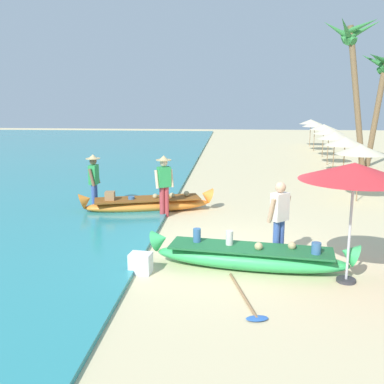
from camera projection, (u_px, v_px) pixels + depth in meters
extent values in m
plane|color=beige|center=(227.00, 255.00, 9.84)|extent=(80.00, 80.00, 0.00)
ellipsoid|color=#38B760|center=(250.00, 259.00, 9.02)|extent=(3.96, 1.28, 0.44)
cone|color=#38B760|center=(349.00, 253.00, 8.55)|extent=(0.48, 0.50, 0.52)
cone|color=#38B760|center=(160.00, 239.00, 9.39)|extent=(0.48, 0.50, 0.52)
cube|color=#1E6435|center=(250.00, 248.00, 8.98)|extent=(3.34, 1.21, 0.04)
cylinder|color=#386699|center=(197.00, 236.00, 9.29)|extent=(0.16, 0.16, 0.31)
cylinder|color=silver|center=(229.00, 238.00, 9.10)|extent=(0.15, 0.15, 0.32)
sphere|color=tan|center=(259.00, 246.00, 8.84)|extent=(0.17, 0.17, 0.17)
sphere|color=tan|center=(292.00, 246.00, 8.89)|extent=(0.16, 0.16, 0.16)
cylinder|color=#386699|center=(316.00, 249.00, 8.58)|extent=(0.19, 0.19, 0.24)
ellipsoid|color=orange|center=(148.00, 205.00, 13.58)|extent=(3.85, 1.86, 0.41)
cone|color=orange|center=(206.00, 195.00, 13.88)|extent=(0.55, 0.59, 0.56)
cone|color=orange|center=(86.00, 200.00, 13.16)|extent=(0.55, 0.59, 0.56)
cube|color=brown|center=(148.00, 199.00, 13.53)|extent=(3.27, 1.70, 0.04)
cube|color=#9E754C|center=(110.00, 196.00, 13.26)|extent=(0.30, 0.30, 0.28)
cylinder|color=#386699|center=(131.00, 198.00, 13.37)|extent=(0.19, 0.19, 0.10)
sphere|color=tan|center=(155.00, 196.00, 13.52)|extent=(0.16, 0.16, 0.16)
sphere|color=tan|center=(172.00, 195.00, 13.62)|extent=(0.17, 0.17, 0.17)
sphere|color=tan|center=(187.00, 194.00, 13.80)|extent=(0.18, 0.18, 0.18)
cylinder|color=#B2383D|center=(166.00, 202.00, 12.97)|extent=(0.14, 0.14, 0.90)
cylinder|color=#B2383D|center=(162.00, 202.00, 12.91)|extent=(0.14, 0.14, 0.90)
cube|color=green|center=(164.00, 177.00, 12.78)|extent=(0.42, 0.37, 0.58)
cylinder|color=beige|center=(172.00, 178.00, 12.87)|extent=(0.18, 0.22, 0.53)
cylinder|color=beige|center=(157.00, 179.00, 12.68)|extent=(0.18, 0.22, 0.53)
sphere|color=beige|center=(164.00, 163.00, 12.70)|extent=(0.22, 0.22, 0.22)
cylinder|color=tan|center=(164.00, 160.00, 12.68)|extent=(0.44, 0.44, 0.02)
cone|color=tan|center=(164.00, 158.00, 12.66)|extent=(0.26, 0.26, 0.12)
cylinder|color=#3D5BA8|center=(276.00, 242.00, 9.36)|extent=(0.14, 0.14, 0.91)
cylinder|color=#3D5BA8|center=(281.00, 240.00, 9.44)|extent=(0.14, 0.14, 0.91)
cube|color=silver|center=(280.00, 207.00, 9.24)|extent=(0.42, 0.40, 0.59)
cylinder|color=tan|center=(271.00, 210.00, 9.14)|extent=(0.20, 0.21, 0.54)
cylinder|color=tan|center=(287.00, 207.00, 9.40)|extent=(0.20, 0.21, 0.54)
sphere|color=tan|center=(281.00, 187.00, 9.16)|extent=(0.22, 0.22, 0.22)
cylinder|color=#3D5BA8|center=(95.00, 196.00, 13.95)|extent=(0.14, 0.14, 0.79)
cylinder|color=#3D5BA8|center=(94.00, 197.00, 13.82)|extent=(0.14, 0.14, 0.79)
cube|color=green|center=(94.00, 175.00, 13.74)|extent=(0.24, 0.37, 0.60)
cylinder|color=brown|center=(97.00, 175.00, 13.97)|extent=(0.21, 0.10, 0.55)
cylinder|color=brown|center=(92.00, 177.00, 13.52)|extent=(0.21, 0.10, 0.55)
sphere|color=brown|center=(93.00, 161.00, 13.65)|extent=(0.22, 0.22, 0.22)
cylinder|color=tan|center=(93.00, 159.00, 13.64)|extent=(0.44, 0.44, 0.02)
cone|color=tan|center=(93.00, 156.00, 13.62)|extent=(0.26, 0.26, 0.12)
cylinder|color=#B7B7BC|center=(350.00, 224.00, 8.20)|extent=(0.05, 0.05, 2.26)
cone|color=red|center=(354.00, 171.00, 8.00)|extent=(1.99, 1.99, 0.32)
cylinder|color=#333338|center=(346.00, 280.00, 8.43)|extent=(0.36, 0.36, 0.06)
cylinder|color=#8E6B47|center=(358.00, 173.00, 14.80)|extent=(0.04, 0.04, 1.90)
cone|color=beige|center=(360.00, 149.00, 14.63)|extent=(1.60, 1.60, 0.32)
cylinder|color=#8E6B47|center=(344.00, 162.00, 17.50)|extent=(0.04, 0.04, 1.90)
cone|color=beige|center=(345.00, 141.00, 17.34)|extent=(1.60, 1.60, 0.32)
cylinder|color=#8E6B47|center=(334.00, 153.00, 20.17)|extent=(0.04, 0.04, 1.90)
cone|color=beige|center=(335.00, 136.00, 20.00)|extent=(1.60, 1.60, 0.32)
cylinder|color=#8E6B47|center=(328.00, 146.00, 22.98)|extent=(0.04, 0.04, 1.90)
cone|color=beige|center=(329.00, 131.00, 22.81)|extent=(1.60, 1.60, 0.32)
cylinder|color=#8E6B47|center=(323.00, 141.00, 25.97)|extent=(0.04, 0.04, 1.90)
cone|color=beige|center=(324.00, 127.00, 25.80)|extent=(1.60, 1.60, 0.32)
cylinder|color=#8E6B47|center=(314.00, 137.00, 28.77)|extent=(0.04, 0.04, 1.90)
cone|color=beige|center=(315.00, 124.00, 28.61)|extent=(1.60, 1.60, 0.32)
cylinder|color=#8E6B47|center=(310.00, 133.00, 31.68)|extent=(0.04, 0.04, 1.90)
cone|color=beige|center=(311.00, 122.00, 31.52)|extent=(1.60, 1.60, 0.32)
cylinder|color=brown|center=(377.00, 113.00, 22.07)|extent=(0.79, 0.28, 5.38)
cone|color=#287033|center=(381.00, 63.00, 22.04)|extent=(0.70, 1.88, 1.09)
cone|color=#287033|center=(376.00, 62.00, 21.77)|extent=(1.61, 1.05, 1.09)
cone|color=#287033|center=(380.00, 59.00, 21.32)|extent=(1.56, 1.19, 0.74)
cylinder|color=brown|center=(357.00, 99.00, 21.15)|extent=(1.33, 0.28, 6.73)
cone|color=#337F3D|center=(361.00, 31.00, 20.45)|extent=(1.81, 0.57, 1.13)
cone|color=#337F3D|center=(354.00, 33.00, 20.87)|extent=(1.20, 1.41, 1.19)
cone|color=#337F3D|center=(342.00, 33.00, 20.98)|extent=(1.21, 1.64, 1.22)
cone|color=#337F3D|center=(340.00, 32.00, 20.56)|extent=(1.70, 0.47, 1.16)
cone|color=#337F3D|center=(347.00, 31.00, 20.15)|extent=(1.22, 1.73, 1.23)
cone|color=#337F3D|center=(360.00, 27.00, 20.10)|extent=(1.46, 1.73, 0.79)
cube|color=silver|center=(141.00, 263.00, 8.82)|extent=(0.46, 0.38, 0.41)
cylinder|color=#8E6B47|center=(242.00, 294.00, 7.85)|extent=(0.47, 1.76, 0.05)
ellipsoid|color=#2D60B7|center=(257.00, 318.00, 6.98)|extent=(0.40, 0.28, 0.03)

